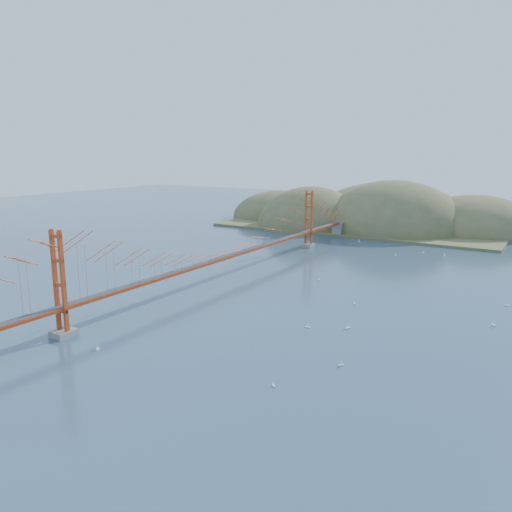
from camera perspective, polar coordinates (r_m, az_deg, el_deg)
The scene contains 16 objects.
ground at distance 79.04m, azimuth -3.60°, elevation -2.46°, with size 320.00×320.00×0.00m, color #334E66.
bridge at distance 77.74m, azimuth -3.59°, elevation 2.58°, with size 2.20×94.40×12.00m.
far_headlands at distance 138.86m, azimuth 13.80°, elevation 3.49°, with size 84.00×58.00×25.00m.
sailboat_12 at distance 112.02m, azimuth 11.72°, elevation 1.69°, with size 0.60×0.51×0.69m.
sailboat_1 at distance 66.73m, azimuth 11.19°, elevation -5.28°, with size 0.53×0.54×0.61m.
sailboat_10 at distance 53.55m, azimuth -17.68°, elevation -10.01°, with size 0.59×0.59×0.65m.
sailboat_7 at distance 103.05m, azimuth 18.55°, elevation 0.42°, with size 0.49×0.45×0.55m.
sailboat_5 at distance 63.75m, azimuth 25.49°, elevation -7.06°, with size 0.67×0.67×0.73m.
sailboat_15 at distance 101.57m, azimuth 20.75°, elevation 0.11°, with size 0.65×0.65×0.69m.
sailboat_16 at distance 77.73m, azimuth 7.22°, elevation -2.66°, with size 0.71×0.71×0.74m.
sailboat_0 at distance 57.71m, azimuth 10.47°, elevation -8.00°, with size 0.59×0.64×0.72m.
sailboat_3 at distance 98.95m, azimuth 15.65°, elevation 0.15°, with size 0.58×0.58×0.62m.
sailboat_6 at distance 43.88m, azimuth 2.02°, elevation -14.47°, with size 0.55×0.55×0.57m.
sailboat_2 at distance 57.31m, azimuth 5.94°, elevation -8.00°, with size 0.61×0.50×0.72m.
sailboat_8 at distance 72.34m, azimuth 26.72°, elevation -5.00°, with size 0.60×0.50×0.69m.
sailboat_extra_1 at distance 48.22m, azimuth 9.74°, elevation -12.10°, with size 0.61×0.61×0.65m.
Camera 1 is at (44.52, -62.27, 19.68)m, focal length 35.00 mm.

